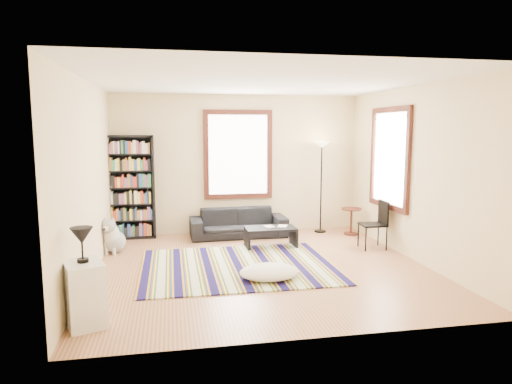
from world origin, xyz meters
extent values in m
cube|color=tan|center=(0.00, 0.00, -0.05)|extent=(5.00, 5.00, 0.10)
cube|color=white|center=(0.00, 0.00, 2.85)|extent=(5.00, 5.00, 0.10)
cube|color=beige|center=(0.00, 2.55, 1.40)|extent=(5.00, 0.10, 2.80)
cube|color=beige|center=(0.00, -2.55, 1.40)|extent=(5.00, 0.10, 2.80)
cube|color=beige|center=(-2.55, 0.00, 1.40)|extent=(0.10, 5.00, 2.80)
cube|color=beige|center=(2.55, 0.00, 1.40)|extent=(0.10, 5.00, 2.80)
cube|color=white|center=(0.00, 2.47, 1.60)|extent=(1.20, 0.06, 1.60)
cube|color=white|center=(2.47, 0.80, 1.60)|extent=(0.06, 1.20, 1.60)
cube|color=#130D43|center=(-0.37, 0.06, 0.01)|extent=(2.95, 2.36, 0.02)
imported|color=black|center=(-0.06, 2.05, 0.28)|extent=(0.77, 1.90, 0.55)
cube|color=black|center=(-2.12, 2.32, 1.00)|extent=(0.90, 0.30, 2.00)
cube|color=black|center=(0.39, 1.14, 0.18)|extent=(0.99, 0.69, 0.36)
imported|color=beige|center=(0.29, 1.14, 0.37)|extent=(0.23, 0.19, 0.02)
imported|color=beige|center=(0.54, 1.19, 0.37)|extent=(0.23, 0.26, 0.02)
ellipsoid|color=silver|center=(-0.02, -0.61, 0.11)|extent=(0.93, 0.76, 0.21)
cylinder|color=#411C10|center=(2.20, 1.81, 0.27)|extent=(0.44, 0.44, 0.54)
cube|color=black|center=(2.15, 0.72, 0.43)|extent=(0.44, 0.42, 0.86)
cube|color=white|center=(-2.30, -1.72, 0.35)|extent=(0.53, 0.60, 0.70)
camera|label=1|loc=(-1.35, -6.70, 2.11)|focal=32.00mm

